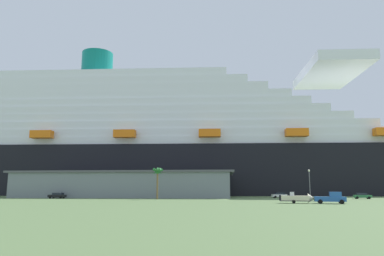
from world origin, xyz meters
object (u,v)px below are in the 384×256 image
(pickup_truck, at_px, (331,198))
(parked_car_black_coupe, at_px, (57,195))
(small_boat_on_trailer, at_px, (299,198))
(palm_tree, at_px, (158,174))
(parked_car_white_van, at_px, (279,195))
(cruise_ship, at_px, (165,148))
(parked_car_green_wagon, at_px, (362,196))
(street_lamp, at_px, (309,180))

(pickup_truck, relative_size, parked_car_black_coupe, 1.23)
(small_boat_on_trailer, bearing_deg, pickup_truck, -10.79)
(parked_car_black_coupe, bearing_deg, palm_tree, -10.37)
(pickup_truck, bearing_deg, parked_car_white_van, 95.04)
(cruise_ship, relative_size, pickup_truck, 45.87)
(small_boat_on_trailer, xyz_separation_m, parked_car_white_van, (2.43, 37.23, -0.13))
(cruise_ship, xyz_separation_m, parked_car_green_wagon, (61.27, -46.93, -18.83))
(palm_tree, xyz_separation_m, parked_car_green_wagon, (54.60, 8.18, -5.81))
(palm_tree, relative_size, parked_car_white_van, 1.85)
(small_boat_on_trailer, relative_size, palm_tree, 0.88)
(palm_tree, bearing_deg, small_boat_on_trailer, -34.62)
(pickup_truck, relative_size, parked_car_green_wagon, 1.24)
(parked_car_white_van, bearing_deg, small_boat_on_trailer, -93.73)
(cruise_ship, distance_m, palm_tree, 57.02)
(palm_tree, bearing_deg, cruise_ship, 96.90)
(pickup_truck, xyz_separation_m, small_boat_on_trailer, (-5.81, 1.11, -0.08))
(parked_car_white_van, bearing_deg, cruise_ship, 135.66)
(pickup_truck, distance_m, parked_car_black_coupe, 72.06)
(cruise_ship, distance_m, pickup_truck, 91.25)
(small_boat_on_trailer, relative_size, parked_car_green_wagon, 1.52)
(cruise_ship, bearing_deg, parked_car_white_van, -44.34)
(pickup_truck, bearing_deg, small_boat_on_trailer, 169.21)
(parked_car_white_van, relative_size, parked_car_green_wagon, 0.93)
(parked_car_green_wagon, distance_m, parked_car_black_coupe, 83.87)
(cruise_ship, xyz_separation_m, parked_car_black_coupe, (-22.55, -49.76, -18.82))
(pickup_truck, xyz_separation_m, parked_car_black_coupe, (-66.36, 28.09, -0.21))
(parked_car_green_wagon, bearing_deg, palm_tree, -171.48)
(pickup_truck, relative_size, palm_tree, 0.72)
(cruise_ship, xyz_separation_m, small_boat_on_trailer, (38.01, -76.75, -18.69))
(parked_car_white_van, xyz_separation_m, parked_car_black_coupe, (-62.98, -10.25, 0.00))
(street_lamp, height_order, parked_car_white_van, street_lamp)
(pickup_truck, height_order, parked_car_green_wagon, pickup_truck)
(street_lamp, height_order, parked_car_black_coupe, street_lamp)
(street_lamp, xyz_separation_m, parked_car_green_wagon, (14.98, 5.17, -4.19))
(cruise_ship, bearing_deg, parked_car_black_coupe, -114.37)
(cruise_ship, distance_m, parked_car_black_coupe, 57.78)
(small_boat_on_trailer, bearing_deg, cruise_ship, 116.35)
(cruise_ship, bearing_deg, street_lamp, -48.38)
(street_lamp, xyz_separation_m, parked_car_black_coupe, (-68.83, 2.34, -4.19))
(cruise_ship, relative_size, street_lamp, 35.12)
(cruise_ship, relative_size, parked_car_green_wagon, 56.79)
(cruise_ship, xyz_separation_m, pickup_truck, (43.81, -77.85, -18.62))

